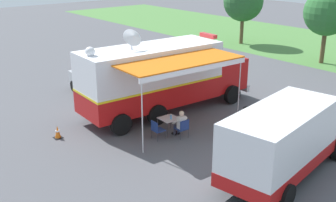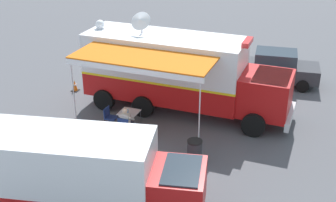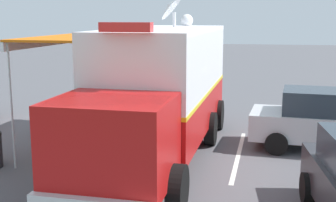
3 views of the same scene
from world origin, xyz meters
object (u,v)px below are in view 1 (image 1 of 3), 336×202
object	(u,v)px
seated_responder	(180,123)
car_behind_truck	(166,65)
water_bottle	(171,117)
trash_bin	(248,117)
traffic_cone	(58,132)
command_truck	(164,75)
folding_table	(169,119)
folding_chair_beside_table	(157,129)
car_far_corner	(97,80)
folding_chair_at_table	(183,127)
support_truck	(287,140)

from	to	relation	value
seated_responder	car_behind_truck	size ratio (longest dim) A/B	0.29
water_bottle	trash_bin	distance (m)	3.78
trash_bin	traffic_cone	bearing A→B (deg)	-120.38
command_truck	folding_table	world-z (taller)	command_truck
trash_bin	seated_responder	bearing A→B (deg)	-109.16
folding_table	trash_bin	size ratio (longest dim) A/B	0.92
command_truck	water_bottle	size ratio (longest dim) A/B	42.80
command_truck	folding_chair_beside_table	xyz separation A→B (m)	(2.49, -2.39, -1.43)
folding_table	car_far_corner	distance (m)	6.89
trash_bin	folding_chair_beside_table	bearing A→B (deg)	-110.05
water_bottle	folding_chair_beside_table	size ratio (longest dim) A/B	0.26
seated_responder	car_far_corner	distance (m)	7.50
seated_responder	car_behind_truck	xyz separation A→B (m)	(-7.62, 5.33, 0.23)
water_bottle	folding_chair_at_table	bearing A→B (deg)	11.88
seated_responder	support_truck	world-z (taller)	support_truck
seated_responder	folding_chair_beside_table	bearing A→B (deg)	-112.88
water_bottle	traffic_cone	xyz separation A→B (m)	(-2.83, -4.16, -0.55)
traffic_cone	car_far_corner	bearing A→B (deg)	133.59
command_truck	seated_responder	world-z (taller)	command_truck
command_truck	traffic_cone	bearing A→B (deg)	-93.88
folding_chair_beside_table	folding_table	bearing A→B (deg)	102.75
command_truck	seated_responder	xyz separation A→B (m)	(2.91, -1.40, -1.29)
command_truck	car_far_corner	xyz separation A→B (m)	(-4.58, -1.29, -1.06)
car_behind_truck	support_truck	bearing A→B (deg)	-19.82
support_truck	car_behind_truck	distance (m)	13.34
water_bottle	command_truck	bearing A→B (deg)	147.75
command_truck	trash_bin	size ratio (longest dim) A/B	10.54
folding_chair_beside_table	car_far_corner	bearing A→B (deg)	171.19
car_far_corner	folding_chair_beside_table	bearing A→B (deg)	-8.81
folding_chair_beside_table	seated_responder	distance (m)	1.09
car_far_corner	command_truck	bearing A→B (deg)	15.72
water_bottle	folding_table	bearing A→B (deg)	178.39
water_bottle	car_behind_truck	bearing A→B (deg)	142.55
folding_table	car_far_corner	world-z (taller)	car_far_corner
command_truck	folding_table	xyz separation A→B (m)	(2.30, -1.54, -1.27)
folding_chair_beside_table	car_far_corner	size ratio (longest dim) A/B	0.20
folding_chair_at_table	car_behind_truck	size ratio (longest dim) A/B	0.20
car_behind_truck	car_far_corner	distance (m)	5.23
folding_table	water_bottle	distance (m)	0.22
traffic_cone	support_truck	bearing A→B (deg)	31.87
traffic_cone	car_far_corner	world-z (taller)	car_far_corner
command_truck	folding_chair_at_table	xyz separation A→B (m)	(3.10, -1.40, -1.43)
trash_bin	car_behind_truck	xyz separation A→B (m)	(-8.75, 2.08, 0.42)
folding_chair_at_table	car_far_corner	distance (m)	7.70
folding_chair_at_table	water_bottle	bearing A→B (deg)	-168.12
folding_table	seated_responder	xyz separation A→B (m)	(0.61, 0.14, -0.02)
command_truck	trash_bin	bearing A→B (deg)	24.68
water_bottle	traffic_cone	bearing A→B (deg)	-124.25
car_behind_truck	car_far_corner	world-z (taller)	same
command_truck	support_truck	distance (m)	7.88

